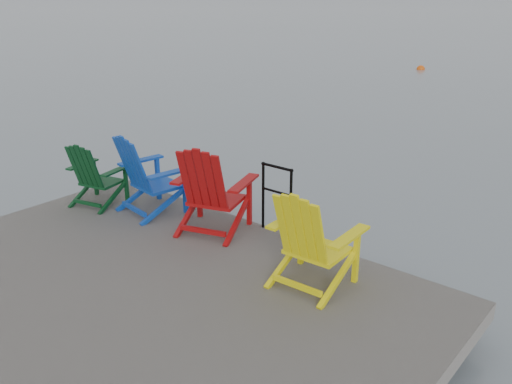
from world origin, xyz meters
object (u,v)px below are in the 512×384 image
Objects in this scene: chair_blue at (148,174)px; chair_yellow at (311,238)px; chair_green at (95,174)px; buoy_b at (421,70)px; handrail at (277,192)px; chair_red at (211,189)px.

chair_yellow is (2.88, -0.25, -0.01)m from chair_blue.
chair_green is 2.47× the size of buoy_b.
buoy_b is at bearing 108.24° from handrail.
chair_blue reaches higher than chair_green.
chair_blue is at bearing 7.50° from chair_green.
chair_yellow is at bearing -37.87° from handrail.
chair_green is 3.69m from chair_yellow.
buoy_b is at bearing 108.20° from chair_yellow.
buoy_b is (-4.50, 19.67, -1.07)m from chair_blue.
handrail is 0.96× the size of chair_green.
chair_blue is at bearing 165.98° from chair_red.
chair_red is at bearing 167.03° from chair_yellow.
chair_yellow is 2.88× the size of buoy_b.
chair_blue is 1.03× the size of chair_yellow.
chair_yellow is at bearing -12.25° from chair_green.
handrail is 0.82× the size of chair_yellow.
chair_yellow is (1.10, -0.86, 0.01)m from handrail.
chair_yellow is 21.27m from buoy_b.
chair_green is at bearing -150.53° from chair_blue.
chair_green is at bearing -160.67° from handrail.
buoy_b is (-5.63, 19.59, -1.09)m from chair_red.
handrail is 0.80× the size of chair_blue.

